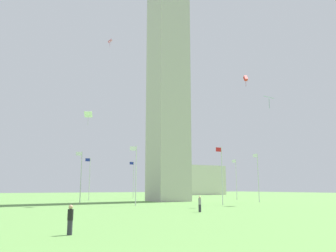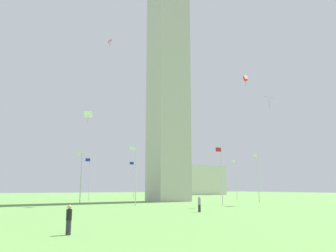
{
  "view_description": "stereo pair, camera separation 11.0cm",
  "coord_description": "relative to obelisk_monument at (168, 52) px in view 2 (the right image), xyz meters",
  "views": [
    {
      "loc": [
        32.89,
        59.69,
        2.6
      ],
      "look_at": [
        0.0,
        0.0,
        14.86
      ],
      "focal_mm": 36.73,
      "sensor_mm": 36.0,
      "label": 1
    },
    {
      "loc": [
        32.79,
        59.75,
        2.6
      ],
      "look_at": [
        0.0,
        0.0,
        14.86
      ],
      "focal_mm": 36.73,
      "sensor_mm": 36.0,
      "label": 2
    }
  ],
  "objects": [
    {
      "name": "kite_red_box",
      "position": [
        -2.16,
        20.94,
        -11.49
      ],
      "size": [
        0.7,
        0.93,
        1.76
      ],
      "color": "red"
    },
    {
      "name": "flagpole_ne",
      "position": [
        12.2,
        12.15,
        -25.91
      ],
      "size": [
        1.12,
        0.14,
        8.85
      ],
      "color": "silver",
      "rests_on": "ground"
    },
    {
      "name": "flagpole_sw",
      "position": [
        -12.09,
        -12.15,
        -25.91
      ],
      "size": [
        1.12,
        0.14,
        8.85
      ],
      "color": "silver",
      "rests_on": "ground"
    },
    {
      "name": "flagpole_n",
      "position": [
        17.24,
        0.0,
        -25.91
      ],
      "size": [
        1.12,
        0.14,
        8.85
      ],
      "color": "silver",
      "rests_on": "ground"
    },
    {
      "name": "flagpole_e",
      "position": [
        0.05,
        17.18,
        -25.91
      ],
      "size": [
        1.12,
        0.14,
        8.85
      ],
      "color": "silver",
      "rests_on": "ground"
    },
    {
      "name": "person_gray_shirt",
      "position": [
        11.5,
        28.0,
        -29.88
      ],
      "size": [
        0.32,
        0.32,
        1.71
      ],
      "rotation": [
        0.0,
        0.0,
        -1.92
      ],
      "color": "#2D2D38",
      "rests_on": "ground"
    },
    {
      "name": "flagpole_se",
      "position": [
        -12.09,
        12.15,
        -25.91
      ],
      "size": [
        1.12,
        0.14,
        8.85
      ],
      "color": "silver",
      "rests_on": "ground"
    },
    {
      "name": "kite_pink_diamond",
      "position": [
        14.69,
        5.78,
        -3.11
      ],
      "size": [
        0.97,
        1.03,
        1.41
      ],
      "color": "pink"
    },
    {
      "name": "flagpole_nw",
      "position": [
        12.2,
        -12.15,
        -25.91
      ],
      "size": [
        1.12,
        0.14,
        8.85
      ],
      "color": "silver",
      "rests_on": "ground"
    },
    {
      "name": "kite_white_diamond",
      "position": [
        18.89,
        9.14,
        -17.22
      ],
      "size": [
        1.47,
        1.35,
        2.05
      ],
      "color": "white"
    },
    {
      "name": "flagpole_w",
      "position": [
        0.05,
        -17.18,
        -25.91
      ],
      "size": [
        1.12,
        0.14,
        8.85
      ],
      "color": "silver",
      "rests_on": "ground"
    },
    {
      "name": "distant_building",
      "position": [
        -38.63,
        -50.75,
        -25.37
      ],
      "size": [
        21.66,
        12.65,
        10.74
      ],
      "color": "beige",
      "rests_on": "ground"
    },
    {
      "name": "obelisk_monument",
      "position": [
        0.0,
        0.0,
        0.0
      ],
      "size": [
        6.76,
        6.76,
        61.47
      ],
      "color": "#B7B2A8",
      "rests_on": "ground"
    },
    {
      "name": "flagpole_s",
      "position": [
        -17.13,
        0.0,
        -25.91
      ],
      "size": [
        1.12,
        0.14,
        8.85
      ],
      "color": "silver",
      "rests_on": "ground"
    },
    {
      "name": "kite_green_diamond",
      "position": [
        -8.5,
        19.36,
        -13.39
      ],
      "size": [
        1.5,
        1.42,
        2.16
      ],
      "color": "green"
    },
    {
      "name": "ground_plane",
      "position": [
        0.0,
        0.0,
        -30.74
      ],
      "size": [
        260.0,
        260.0,
        0.0
      ],
      "primitive_type": "plane",
      "color": "#609347"
    },
    {
      "name": "person_black_shirt",
      "position": [
        28.11,
        39.63,
        -29.92
      ],
      "size": [
        0.32,
        0.32,
        1.65
      ],
      "rotation": [
        0.0,
        0.0,
        -2.35
      ],
      "color": "#2D2D38",
      "rests_on": "ground"
    }
  ]
}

